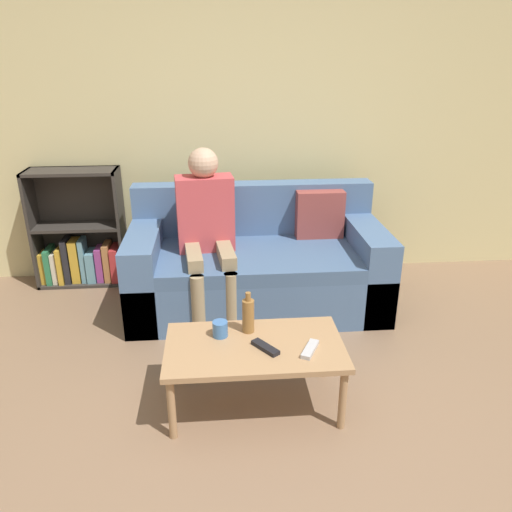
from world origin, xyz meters
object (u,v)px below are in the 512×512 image
(couch, at_px, (257,267))
(tv_remote_1, at_px, (265,347))
(person_adult, at_px, (206,221))
(tv_remote_0, at_px, (310,349))
(bottle, at_px, (248,315))
(bookshelf, at_px, (81,242))
(coffee_table, at_px, (255,351))
(cup_near, at_px, (220,329))

(couch, bearing_deg, tv_remote_1, -93.08)
(person_adult, xyz_separation_m, tv_remote_0, (0.52, -1.19, -0.30))
(person_adult, xyz_separation_m, bottle, (0.22, -0.97, -0.22))
(bookshelf, bearing_deg, bottle, -51.03)
(tv_remote_1, distance_m, bottle, 0.22)
(coffee_table, bearing_deg, cup_near, 149.99)
(couch, xyz_separation_m, person_adult, (-0.36, -0.08, 0.40))
(coffee_table, distance_m, cup_near, 0.22)
(person_adult, distance_m, tv_remote_1, 1.23)
(bookshelf, relative_size, cup_near, 11.06)
(cup_near, distance_m, tv_remote_0, 0.49)
(bookshelf, xyz_separation_m, person_adult, (1.04, -0.59, 0.34))
(couch, bearing_deg, tv_remote_0, -82.92)
(tv_remote_0, distance_m, bottle, 0.38)
(cup_near, bearing_deg, coffee_table, -30.01)
(coffee_table, relative_size, tv_remote_1, 5.62)
(person_adult, bearing_deg, bottle, -83.03)
(tv_remote_0, xyz_separation_m, bottle, (-0.30, 0.22, 0.09))
(couch, height_order, person_adult, person_adult)
(cup_near, bearing_deg, tv_remote_0, -22.22)
(person_adult, distance_m, tv_remote_0, 1.34)
(couch, relative_size, tv_remote_1, 11.12)
(person_adult, relative_size, bottle, 5.06)
(cup_near, relative_size, tv_remote_0, 0.49)
(bookshelf, bearing_deg, coffee_table, -52.88)
(couch, distance_m, cup_near, 1.13)
(couch, relative_size, coffee_table, 1.98)
(bookshelf, relative_size, coffee_table, 1.02)
(couch, distance_m, tv_remote_0, 1.28)
(bookshelf, xyz_separation_m, tv_remote_0, (1.56, -1.78, 0.04))
(couch, height_order, tv_remote_0, couch)
(coffee_table, height_order, cup_near, cup_near)
(bookshelf, bearing_deg, couch, -19.97)
(couch, xyz_separation_m, tv_remote_1, (-0.07, -1.23, 0.09))
(person_adult, height_order, bottle, person_adult)
(person_adult, relative_size, tv_remote_0, 6.83)
(person_adult, xyz_separation_m, tv_remote_1, (0.30, -1.16, -0.30))
(tv_remote_1, height_order, bottle, bottle)
(bookshelf, distance_m, cup_near, 1.94)
(cup_near, bearing_deg, tv_remote_1, -33.24)
(person_adult, distance_m, bottle, 1.02)
(cup_near, relative_size, bottle, 0.37)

